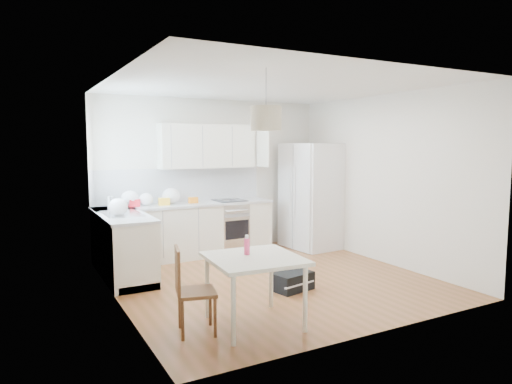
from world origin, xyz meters
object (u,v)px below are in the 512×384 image
dining_chair (197,290)px  gym_bag (292,281)px  refrigerator (312,196)px  dining_table (254,264)px

dining_chair → gym_bag: size_ratio=1.74×
refrigerator → dining_chair: bearing=-145.6°
refrigerator → gym_bag: size_ratio=3.76×
refrigerator → gym_bag: 2.71m
dining_chair → gym_bag: 1.77m
gym_bag → refrigerator: bearing=37.0°
dining_table → dining_chair: bearing=176.1°
refrigerator → dining_table: 3.83m
refrigerator → dining_table: (-2.67, -2.72, -0.31)m
refrigerator → dining_chair: refrigerator is taller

